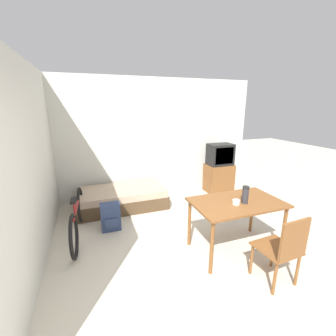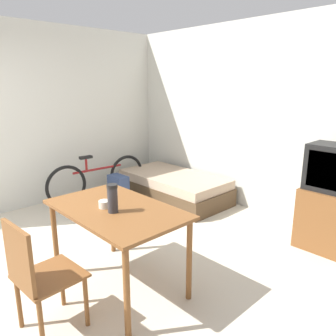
% 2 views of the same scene
% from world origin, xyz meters
% --- Properties ---
extents(ground_plane, '(20.00, 20.00, 0.00)m').
position_xyz_m(ground_plane, '(0.00, 0.00, 0.00)').
color(ground_plane, beige).
extents(wall_back, '(5.14, 0.06, 2.70)m').
position_xyz_m(wall_back, '(0.00, 3.40, 1.35)').
color(wall_back, silver).
rests_on(wall_back, ground_plane).
extents(wall_left, '(0.06, 4.37, 2.70)m').
position_xyz_m(wall_left, '(-2.10, 1.69, 1.35)').
color(wall_left, silver).
rests_on(wall_left, ground_plane).
extents(daybed, '(1.82, 0.94, 0.41)m').
position_xyz_m(daybed, '(-0.80, 2.83, 0.20)').
color(daybed, '#4C3823').
rests_on(daybed, ground_plane).
extents(tv, '(0.64, 0.48, 1.21)m').
position_xyz_m(tv, '(1.61, 2.93, 0.57)').
color(tv, brown).
rests_on(tv, ground_plane).
extents(dining_table, '(1.28, 0.78, 0.78)m').
position_xyz_m(dining_table, '(0.55, 0.79, 0.68)').
color(dining_table, brown).
rests_on(dining_table, ground_plane).
extents(wooden_chair, '(0.47, 0.47, 0.91)m').
position_xyz_m(wooden_chair, '(0.65, 0.01, 0.51)').
color(wooden_chair, brown).
rests_on(wooden_chair, ground_plane).
extents(bicycle, '(0.15, 1.74, 0.74)m').
position_xyz_m(bicycle, '(-1.64, 1.94, 0.34)').
color(bicycle, black).
rests_on(bicycle, ground_plane).
extents(thermos_flask, '(0.09, 0.09, 0.25)m').
position_xyz_m(thermos_flask, '(0.62, 0.71, 0.91)').
color(thermos_flask, '#2D2D33').
rests_on(thermos_flask, dining_table).
extents(mate_bowl, '(0.10, 0.10, 0.06)m').
position_xyz_m(mate_bowl, '(0.48, 0.71, 0.81)').
color(mate_bowl, beige).
rests_on(mate_bowl, dining_table).
extents(backpack, '(0.32, 0.22, 0.49)m').
position_xyz_m(backpack, '(-1.12, 1.96, 0.24)').
color(backpack, navy).
rests_on(backpack, ground_plane).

